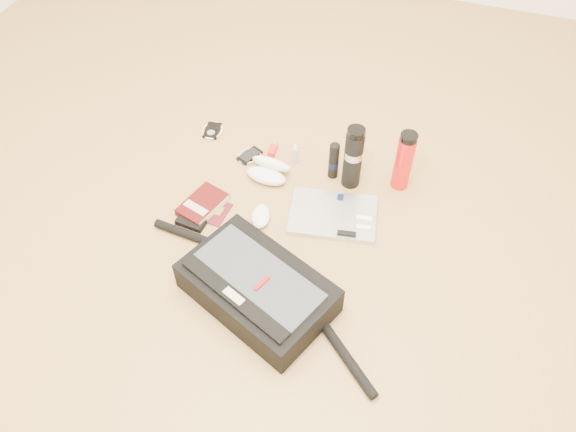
{
  "coord_description": "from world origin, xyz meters",
  "views": [
    {
      "loc": [
        0.49,
        -1.22,
        1.7
      ],
      "look_at": [
        0.05,
        0.08,
        0.06
      ],
      "focal_mm": 35.0,
      "sensor_mm": 36.0,
      "label": 1
    }
  ],
  "objects_px": {
    "book": "(203,205)",
    "thermos_black": "(353,157)",
    "laptop": "(333,215)",
    "thermos_red": "(404,161)",
    "messenger_bag": "(257,288)"
  },
  "relations": [
    {
      "from": "book",
      "to": "thermos_red",
      "type": "distance_m",
      "value": 0.82
    },
    {
      "from": "messenger_bag",
      "to": "thermos_red",
      "type": "distance_m",
      "value": 0.79
    },
    {
      "from": "book",
      "to": "thermos_black",
      "type": "xyz_separation_m",
      "value": [
        0.52,
        0.32,
        0.13
      ]
    },
    {
      "from": "laptop",
      "to": "thermos_black",
      "type": "xyz_separation_m",
      "value": [
        0.02,
        0.2,
        0.13
      ]
    },
    {
      "from": "laptop",
      "to": "thermos_red",
      "type": "relative_size",
      "value": 1.36
    },
    {
      "from": "book",
      "to": "thermos_black",
      "type": "bearing_deg",
      "value": 48.22
    },
    {
      "from": "messenger_bag",
      "to": "laptop",
      "type": "distance_m",
      "value": 0.47
    },
    {
      "from": "book",
      "to": "thermos_black",
      "type": "relative_size",
      "value": 0.75
    },
    {
      "from": "book",
      "to": "thermos_red",
      "type": "xyz_separation_m",
      "value": [
        0.72,
        0.37,
        0.12
      ]
    },
    {
      "from": "messenger_bag",
      "to": "book",
      "type": "relative_size",
      "value": 4.45
    },
    {
      "from": "laptop",
      "to": "thermos_black",
      "type": "bearing_deg",
      "value": 75.6
    },
    {
      "from": "thermos_black",
      "to": "book",
      "type": "bearing_deg",
      "value": -148.42
    },
    {
      "from": "messenger_bag",
      "to": "thermos_red",
      "type": "xyz_separation_m",
      "value": [
        0.36,
        0.7,
        0.07
      ]
    },
    {
      "from": "messenger_bag",
      "to": "thermos_red",
      "type": "height_order",
      "value": "thermos_red"
    },
    {
      "from": "thermos_black",
      "to": "messenger_bag",
      "type": "bearing_deg",
      "value": -104.64
    }
  ]
}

